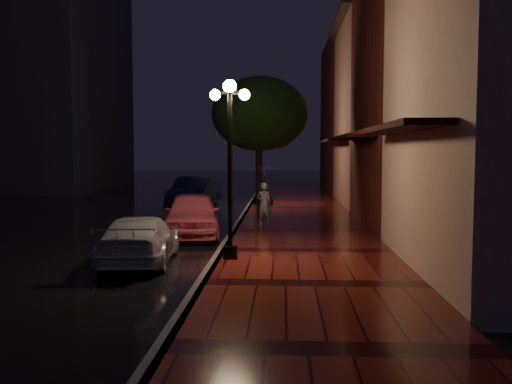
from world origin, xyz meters
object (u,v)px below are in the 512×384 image
at_px(street_tree, 260,116).
at_px(parking_meter, 260,198).
at_px(woman_with_umbrella, 264,186).
at_px(silver_car, 140,239).
at_px(streetlamp_near, 230,158).
at_px(streetlamp_far, 257,154).
at_px(navy_car, 194,193).
at_px(pink_car, 192,214).

bearing_deg(street_tree, parking_meter, -87.23).
bearing_deg(woman_with_umbrella, silver_car, 83.15).
height_order(streetlamp_near, woman_with_umbrella, streetlamp_near).
relative_size(streetlamp_far, street_tree, 0.74).
bearing_deg(navy_car, streetlamp_far, 26.30).
distance_m(streetlamp_far, pink_car, 9.81).
bearing_deg(streetlamp_far, navy_car, -158.30).
relative_size(street_tree, navy_car, 1.24).
height_order(streetlamp_near, parking_meter, streetlamp_near).
distance_m(streetlamp_near, navy_car, 13.30).
bearing_deg(streetlamp_far, street_tree, -85.09).
xyz_separation_m(navy_car, woman_with_umbrella, (3.52, -6.64, 0.77)).
bearing_deg(parking_meter, woman_with_umbrella, -70.26).
bearing_deg(street_tree, streetlamp_near, -91.35).
bearing_deg(silver_car, parking_meter, -115.36).
bearing_deg(navy_car, streetlamp_near, -72.70).
xyz_separation_m(street_tree, navy_car, (-3.15, 1.86, -3.47)).
xyz_separation_m(streetlamp_far, silver_car, (-2.24, -13.91, -2.02)).
xyz_separation_m(street_tree, woman_with_umbrella, (0.36, -4.78, -2.70)).
height_order(streetlamp_near, street_tree, street_tree).
height_order(streetlamp_far, parking_meter, streetlamp_far).
relative_size(streetlamp_near, woman_with_umbrella, 2.04).
bearing_deg(parking_meter, silver_car, -102.15).
distance_m(silver_car, woman_with_umbrella, 6.82).
relative_size(streetlamp_near, silver_car, 1.07).
bearing_deg(parking_meter, pink_car, -120.17).
relative_size(street_tree, pink_car, 1.37).
bearing_deg(pink_car, silver_car, -104.88).
height_order(pink_car, woman_with_umbrella, woman_with_umbrella).
bearing_deg(woman_with_umbrella, pink_car, 54.96).
xyz_separation_m(pink_car, silver_car, (-0.59, -4.43, -0.14)).
xyz_separation_m(pink_car, woman_with_umbrella, (2.27, 1.69, 0.83)).
relative_size(streetlamp_far, woman_with_umbrella, 2.04).
xyz_separation_m(streetlamp_far, street_tree, (0.26, -3.01, 1.64)).
bearing_deg(pink_car, streetlamp_far, 72.89).
xyz_separation_m(street_tree, silver_car, (-2.50, -10.90, -3.66)).
height_order(street_tree, navy_car, street_tree).
xyz_separation_m(woman_with_umbrella, parking_meter, (-0.17, 0.89, -0.52)).
bearing_deg(parking_meter, navy_car, 129.01).
relative_size(pink_car, navy_car, 0.90).
bearing_deg(pink_car, navy_car, 91.26).
height_order(streetlamp_far, silver_car, streetlamp_far).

